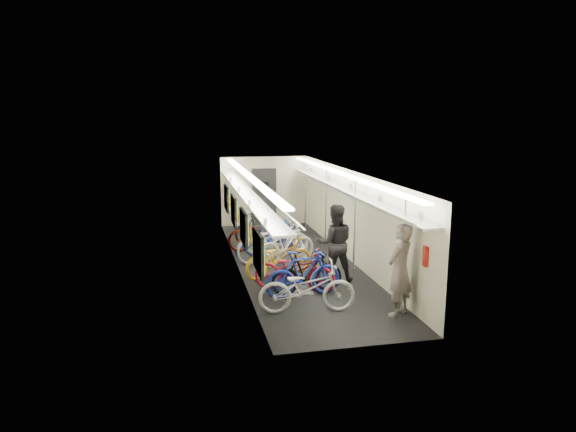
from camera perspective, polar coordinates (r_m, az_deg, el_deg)
name	(u,v)px	position (r m, az deg, el deg)	size (l,w,h in m)	color
train_car_shell	(276,197)	(13.69, -1.30, 2.09)	(10.00, 10.00, 10.00)	black
bicycle_0	(307,288)	(10.11, 2.13, -7.98)	(0.67, 1.91, 1.00)	silver
bicycle_1	(303,274)	(10.95, 1.72, -6.42)	(0.48, 1.69, 1.02)	#1B2EA5
bicycle_2	(294,270)	(11.28, 0.71, -6.06)	(0.63, 1.81, 0.95)	maroon
bicycle_3	(307,272)	(11.14, 2.15, -6.22)	(0.46, 1.62, 0.97)	black
bicycle_4	(279,257)	(12.31, -1.03, -4.60)	(0.63, 1.80, 0.94)	gold
bicycle_5	(286,245)	(13.20, -0.18, -3.24)	(0.50, 1.77, 1.06)	silver
bicycle_6	(273,241)	(13.55, -1.67, -2.77)	(0.73, 2.10, 1.10)	#B2B3B7
bicycle_7	(273,237)	(14.13, -1.67, -2.34)	(0.49, 1.72, 1.03)	#1A339C
bicycle_8	(261,234)	(14.62, -3.00, -1.98)	(0.66, 1.89, 0.99)	maroon
bicycle_9	(260,228)	(15.51, -3.10, -1.31)	(0.44, 1.57, 0.94)	black
passenger_near	(400,270)	(10.09, 12.32, -5.87)	(0.66, 0.43, 1.81)	gray
passenger_mid	(335,243)	(11.91, 5.22, -3.02)	(0.88, 0.69, 1.81)	black
backpack	(431,256)	(9.76, 15.57, -4.32)	(0.26, 0.14, 0.38)	#A61910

